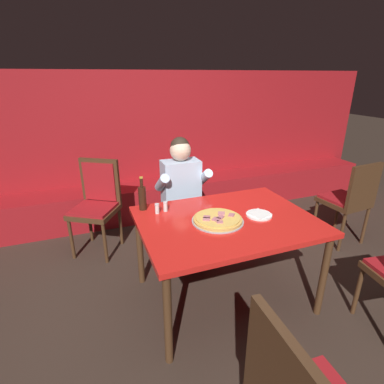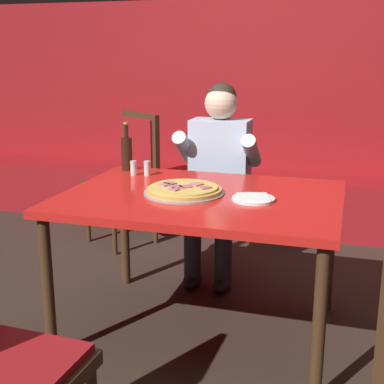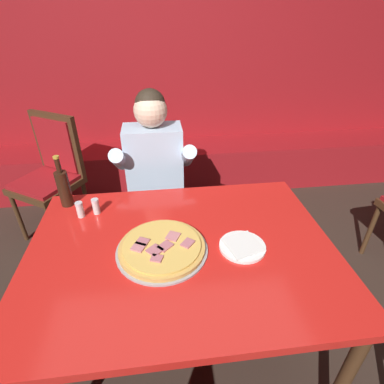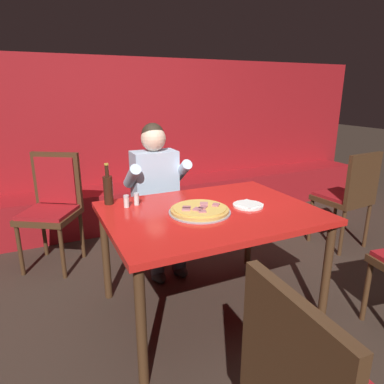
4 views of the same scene
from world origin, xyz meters
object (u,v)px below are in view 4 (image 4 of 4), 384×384
diner_seated_blue_shirt (158,191)px  dining_chair_far_left (53,202)px  pizza (200,210)px  beer_bottle (108,189)px  shaker_red_pepper_flakes (136,200)px  shaker_oregano (126,202)px  plate_white_paper (248,205)px  main_dining_table (210,220)px  dining_chair_near_right (349,192)px

diner_seated_blue_shirt → dining_chair_far_left: size_ratio=1.27×
pizza → diner_seated_blue_shirt: diner_seated_blue_shirt is taller
beer_bottle → shaker_red_pepper_flakes: beer_bottle is taller
pizza → diner_seated_blue_shirt: size_ratio=0.32×
pizza → shaker_oregano: size_ratio=4.76×
plate_white_paper → shaker_red_pepper_flakes: (-0.69, 0.36, 0.03)m
main_dining_table → beer_bottle: (-0.59, 0.42, 0.18)m
dining_chair_far_left → main_dining_table: bearing=-52.7°
diner_seated_blue_shirt → main_dining_table: bearing=-81.8°
shaker_red_pepper_flakes → main_dining_table: bearing=-37.1°
beer_bottle → shaker_oregano: bearing=-52.8°
pizza → dining_chair_near_right: dining_chair_near_right is taller
pizza → beer_bottle: bearing=139.0°
shaker_red_pepper_flakes → dining_chair_far_left: bearing=119.5°
beer_bottle → diner_seated_blue_shirt: (0.48, 0.33, -0.17)m
diner_seated_blue_shirt → dining_chair_near_right: (1.82, -0.41, -0.13)m
plate_white_paper → beer_bottle: size_ratio=0.72×
shaker_red_pepper_flakes → dining_chair_near_right: bearing=0.6°
beer_bottle → diner_seated_blue_shirt: 0.61m
plate_white_paper → diner_seated_blue_shirt: diner_seated_blue_shirt is taller
shaker_oregano → dining_chair_far_left: bearing=115.2°
dining_chair_far_left → dining_chair_near_right: (2.65, -0.89, -0.01)m
beer_bottle → plate_white_paper: bearing=-28.0°
main_dining_table → dining_chair_far_left: dining_chair_far_left is taller
main_dining_table → diner_seated_blue_shirt: bearing=98.2°
shaker_red_pepper_flakes → dining_chair_near_right: 2.14m
dining_chair_near_right → plate_white_paper: bearing=-165.3°
main_dining_table → shaker_oregano: bearing=149.1°
beer_bottle → diner_seated_blue_shirt: size_ratio=0.23×
shaker_oregano → diner_seated_blue_shirt: 0.60m
main_dining_table → plate_white_paper: bearing=-8.1°
dining_chair_far_left → plate_white_paper: bearing=-46.4°
shaker_red_pepper_flakes → diner_seated_blue_shirt: size_ratio=0.07×
pizza → dining_chair_far_left: size_ratio=0.41×
main_dining_table → plate_white_paper: 0.29m
main_dining_table → pizza: bearing=-170.7°
dining_chair_far_left → dining_chair_near_right: size_ratio=1.03×
plate_white_paper → dining_chair_far_left: bearing=133.6°
shaker_oregano → diner_seated_blue_shirt: bearing=49.4°
dining_chair_near_right → diner_seated_blue_shirt: bearing=167.3°
shaker_oregano → dining_chair_far_left: dining_chair_far_left is taller
shaker_oregano → shaker_red_pepper_flakes: (0.08, 0.02, 0.00)m
plate_white_paper → shaker_oregano: size_ratio=2.44×
plate_white_paper → dining_chair_far_left: size_ratio=0.21×
pizza → plate_white_paper: (0.36, -0.02, -0.01)m
main_dining_table → pizza: 0.13m
pizza → dining_chair_near_right: bearing=11.1°
pizza → beer_bottle: 0.67m
shaker_oregano → dining_chair_near_right: 2.22m
main_dining_table → plate_white_paper: plate_white_paper is taller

